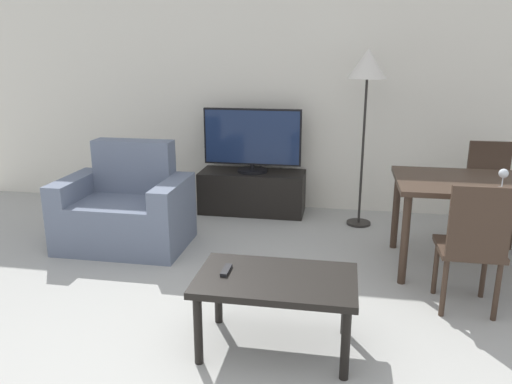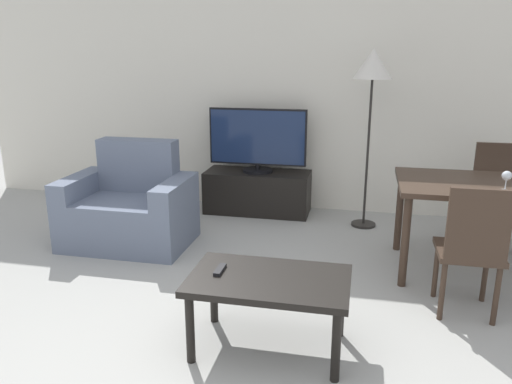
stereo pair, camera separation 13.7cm
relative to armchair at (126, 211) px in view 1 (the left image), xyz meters
name	(u,v)px [view 1 (the left image)]	position (x,y,z in m)	size (l,w,h in m)	color
wall_back	(287,84)	(1.25, 1.41, 1.03)	(7.32, 0.06, 2.70)	silver
armchair	(126,211)	(0.00, 0.00, 0.00)	(1.09, 0.75, 0.91)	slate
tv_stand	(252,192)	(0.94, 1.12, -0.09)	(1.11, 0.45, 0.45)	black
tv	(252,140)	(0.94, 1.11, 0.47)	(1.03, 0.32, 0.67)	black
coffee_table	(276,286)	(1.54, -1.40, 0.08)	(0.91, 0.56, 0.45)	black
dining_table	(485,192)	(2.97, -0.03, 0.33)	(1.34, 0.84, 0.73)	#38281E
dining_chair_near	(473,243)	(2.74, -0.76, 0.18)	(0.40, 0.40, 0.90)	#38281E
dining_chair_far	(489,187)	(3.20, 0.70, 0.18)	(0.40, 0.40, 0.90)	#38281E
floor_lamp	(367,72)	(2.07, 0.91, 1.19)	(0.36, 0.36, 1.71)	black
remote_primary	(226,270)	(1.25, -1.38, 0.15)	(0.04, 0.15, 0.02)	black
wine_glass_left	(503,175)	(3.02, -0.23, 0.52)	(0.07, 0.07, 0.15)	silver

